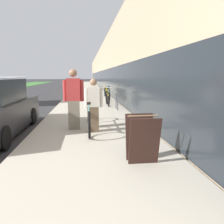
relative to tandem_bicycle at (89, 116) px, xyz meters
The scene contains 10 objects.
sidewalk_slab 18.15m from the tandem_bicycle, 89.73° to the left, with size 3.51×70.00×0.15m.
storefront_facade 27.12m from the tandem_bicycle, 75.27° to the left, with size 10.01×70.00×5.38m.
tandem_bicycle is the anchor object (origin of this frame).
person_rider 0.56m from the tandem_bicycle, 69.38° to the right, with size 0.52×0.20×1.53m.
person_bystander 0.68m from the tandem_bicycle, behind, with size 0.62×0.24×1.81m.
bike_rack_hoop 3.99m from the tandem_bicycle, 69.54° to the left, with size 0.05×0.60×0.84m.
cruiser_bike_nearest 5.41m from the tandem_bicycle, 78.26° to the left, with size 0.52×1.79×0.98m.
cruiser_bike_middle 7.77m from the tandem_bicycle, 79.76° to the left, with size 0.52×1.92×0.98m.
cruiser_bike_farthest 9.93m from the tandem_bicycle, 81.96° to the left, with size 0.52×1.72×0.92m.
sandwich_board_sign 2.91m from the tandem_bicycle, 70.60° to the right, with size 0.56×0.56×0.90m.
Camera 1 is at (5.22, -3.74, 1.76)m, focal length 35.00 mm.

